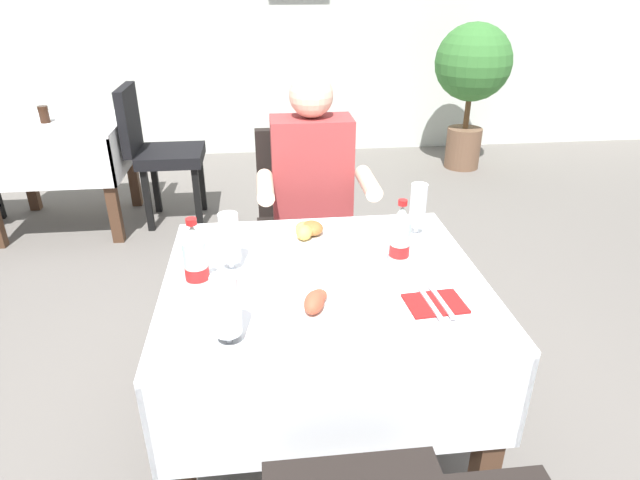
{
  "coord_description": "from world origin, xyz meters",
  "views": [
    {
      "loc": [
        -0.14,
        -1.45,
        1.62
      ],
      "look_at": [
        0.04,
        0.15,
        0.82
      ],
      "focal_mm": 29.95,
      "sensor_mm": 36.0,
      "label": 1
    }
  ],
  "objects_px": {
    "cola_bottle_secondary": "(400,242)",
    "napkin_cutlery_set": "(435,303)",
    "background_table_tumbler": "(44,114)",
    "beer_glass_middle": "(226,310)",
    "cola_bottle_primary": "(196,264)",
    "seated_diner_far": "(313,199)",
    "background_chair_right": "(157,147)",
    "chair_far_diner_seat": "(302,221)",
    "plate_far_diner": "(309,235)",
    "main_dining_table": "(323,319)",
    "beer_glass_right": "(418,208)",
    "potted_plant_corner": "(472,73)",
    "plate_near_camera": "(320,306)",
    "beer_glass_left": "(230,242)",
    "background_dining_table": "(60,151)"
  },
  "relations": [
    {
      "from": "seated_diner_far",
      "to": "potted_plant_corner",
      "type": "distance_m",
      "value": 2.94
    },
    {
      "from": "background_table_tumbler",
      "to": "cola_bottle_secondary",
      "type": "bearing_deg",
      "value": -50.37
    },
    {
      "from": "main_dining_table",
      "to": "beer_glass_middle",
      "type": "xyz_separation_m",
      "value": [
        -0.29,
        -0.33,
        0.28
      ]
    },
    {
      "from": "cola_bottle_primary",
      "to": "background_table_tumbler",
      "type": "distance_m",
      "value": 2.61
    },
    {
      "from": "beer_glass_left",
      "to": "cola_bottle_primary",
      "type": "distance_m",
      "value": 0.18
    },
    {
      "from": "background_chair_right",
      "to": "background_table_tumbler",
      "type": "height_order",
      "value": "background_chair_right"
    },
    {
      "from": "beer_glass_middle",
      "to": "potted_plant_corner",
      "type": "bearing_deg",
      "value": 60.39
    },
    {
      "from": "main_dining_table",
      "to": "potted_plant_corner",
      "type": "bearing_deg",
      "value": 61.85
    },
    {
      "from": "main_dining_table",
      "to": "beer_glass_right",
      "type": "xyz_separation_m",
      "value": [
        0.39,
        0.27,
        0.28
      ]
    },
    {
      "from": "beer_glass_right",
      "to": "background_dining_table",
      "type": "bearing_deg",
      "value": 134.85
    },
    {
      "from": "cola_bottle_secondary",
      "to": "plate_far_diner",
      "type": "bearing_deg",
      "value": 135.32
    },
    {
      "from": "potted_plant_corner",
      "to": "seated_diner_far",
      "type": "bearing_deg",
      "value": -124.28
    },
    {
      "from": "plate_near_camera",
      "to": "potted_plant_corner",
      "type": "bearing_deg",
      "value": 62.86
    },
    {
      "from": "beer_glass_middle",
      "to": "cola_bottle_primary",
      "type": "bearing_deg",
      "value": 111.88
    },
    {
      "from": "chair_far_diner_seat",
      "to": "cola_bottle_secondary",
      "type": "bearing_deg",
      "value": -73.91
    },
    {
      "from": "beer_glass_middle",
      "to": "beer_glass_right",
      "type": "relative_size",
      "value": 1.02
    },
    {
      "from": "seated_diner_far",
      "to": "cola_bottle_primary",
      "type": "distance_m",
      "value": 0.94
    },
    {
      "from": "napkin_cutlery_set",
      "to": "background_chair_right",
      "type": "height_order",
      "value": "background_chair_right"
    },
    {
      "from": "beer_glass_left",
      "to": "cola_bottle_primary",
      "type": "height_order",
      "value": "cola_bottle_primary"
    },
    {
      "from": "cola_bottle_primary",
      "to": "plate_far_diner",
      "type": "bearing_deg",
      "value": 43.17
    },
    {
      "from": "cola_bottle_secondary",
      "to": "napkin_cutlery_set",
      "type": "distance_m",
      "value": 0.24
    },
    {
      "from": "beer_glass_right",
      "to": "beer_glass_middle",
      "type": "bearing_deg",
      "value": -138.38
    },
    {
      "from": "cola_bottle_primary",
      "to": "cola_bottle_secondary",
      "type": "xyz_separation_m",
      "value": [
        0.64,
        0.08,
        -0.0
      ]
    },
    {
      "from": "beer_glass_left",
      "to": "napkin_cutlery_set",
      "type": "relative_size",
      "value": 1.04
    },
    {
      "from": "plate_far_diner",
      "to": "potted_plant_corner",
      "type": "relative_size",
      "value": 0.2
    },
    {
      "from": "napkin_cutlery_set",
      "to": "cola_bottle_primary",
      "type": "bearing_deg",
      "value": 169.57
    },
    {
      "from": "main_dining_table",
      "to": "plate_far_diner",
      "type": "xyz_separation_m",
      "value": [
        -0.02,
        0.26,
        0.19
      ]
    },
    {
      "from": "cola_bottle_secondary",
      "to": "potted_plant_corner",
      "type": "xyz_separation_m",
      "value": [
        1.45,
        3.17,
        0.01
      ]
    },
    {
      "from": "beer_glass_left",
      "to": "background_dining_table",
      "type": "relative_size",
      "value": 0.23
    },
    {
      "from": "main_dining_table",
      "to": "potted_plant_corner",
      "type": "height_order",
      "value": "potted_plant_corner"
    },
    {
      "from": "cola_bottle_secondary",
      "to": "background_chair_right",
      "type": "height_order",
      "value": "cola_bottle_secondary"
    },
    {
      "from": "plate_far_diner",
      "to": "napkin_cutlery_set",
      "type": "distance_m",
      "value": 0.58
    },
    {
      "from": "cola_bottle_secondary",
      "to": "napkin_cutlery_set",
      "type": "relative_size",
      "value": 1.32
    },
    {
      "from": "background_table_tumbler",
      "to": "beer_glass_middle",
      "type": "bearing_deg",
      "value": -62.83
    },
    {
      "from": "beer_glass_right",
      "to": "chair_far_diner_seat",
      "type": "bearing_deg",
      "value": 123.69
    },
    {
      "from": "potted_plant_corner",
      "to": "plate_near_camera",
      "type": "bearing_deg",
      "value": -117.14
    },
    {
      "from": "plate_far_diner",
      "to": "cola_bottle_secondary",
      "type": "height_order",
      "value": "cola_bottle_secondary"
    },
    {
      "from": "plate_far_diner",
      "to": "background_dining_table",
      "type": "relative_size",
      "value": 0.29
    },
    {
      "from": "seated_diner_far",
      "to": "background_chair_right",
      "type": "height_order",
      "value": "seated_diner_far"
    },
    {
      "from": "chair_far_diner_seat",
      "to": "beer_glass_middle",
      "type": "height_order",
      "value": "chair_far_diner_seat"
    },
    {
      "from": "beer_glass_left",
      "to": "background_table_tumbler",
      "type": "height_order",
      "value": "beer_glass_left"
    },
    {
      "from": "plate_near_camera",
      "to": "beer_glass_left",
      "type": "bearing_deg",
      "value": 132.8
    },
    {
      "from": "chair_far_diner_seat",
      "to": "cola_bottle_primary",
      "type": "bearing_deg",
      "value": -112.74
    },
    {
      "from": "plate_far_diner",
      "to": "cola_bottle_secondary",
      "type": "distance_m",
      "value": 0.39
    },
    {
      "from": "beer_glass_middle",
      "to": "cola_bottle_primary",
      "type": "relative_size",
      "value": 0.79
    },
    {
      "from": "main_dining_table",
      "to": "background_dining_table",
      "type": "height_order",
      "value": "same"
    },
    {
      "from": "cola_bottle_primary",
      "to": "background_table_tumbler",
      "type": "bearing_deg",
      "value": 117.71
    },
    {
      "from": "plate_far_diner",
      "to": "potted_plant_corner",
      "type": "height_order",
      "value": "potted_plant_corner"
    },
    {
      "from": "seated_diner_far",
      "to": "napkin_cutlery_set",
      "type": "height_order",
      "value": "seated_diner_far"
    },
    {
      "from": "background_table_tumbler",
      "to": "main_dining_table",
      "type": "bearing_deg",
      "value": -54.27
    }
  ]
}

